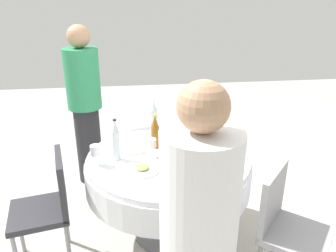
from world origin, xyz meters
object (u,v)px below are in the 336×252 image
bottle_amber_right (172,155)px  person_west (198,247)px  plate_outer (213,156)px  plate_rear (179,185)px  dining_table (168,173)px  plate_front (197,137)px  plate_far (142,169)px  bottle_amber_near (187,144)px  bottle_amber_south (191,133)px  bottle_amber_inner (166,142)px  wine_glass_south (95,151)px  bottle_clear_left (154,119)px  chair_north (286,223)px  chair_left (49,202)px  person_inner (85,104)px  bottle_clear_north (116,141)px  wine_glass_left (152,144)px  bottle_amber_west (155,133)px  wine_glass_right (206,158)px

bottle_amber_right → person_west: bearing=-0.5°
plate_outer → plate_rear: bearing=-41.3°
dining_table → plate_front: size_ratio=4.99×
plate_outer → plate_far: (0.13, -0.55, 0.00)m
bottle_amber_near → bottle_amber_south: bottle_amber_south is taller
bottle_amber_inner → wine_glass_south: size_ratio=1.85×
dining_table → wine_glass_south: size_ratio=8.42×
bottle_clear_left → chair_north: bearing=35.8°
plate_rear → chair_left: 0.96m
bottle_amber_right → person_inner: 1.43m
bottle_amber_south → bottle_clear_north: 0.60m
bottle_amber_near → person_inner: 1.39m
chair_left → person_west: bearing=-148.8°
bottle_amber_near → bottle_amber_south: size_ratio=0.96×
bottle_amber_near → plate_rear: size_ratio=1.16×
bottle_clear_left → person_west: size_ratio=0.19×
bottle_clear_north → plate_rear: bearing=42.3°
bottle_amber_right → person_west: size_ratio=0.16×
dining_table → person_inner: size_ratio=0.78×
wine_glass_left → plate_outer: 0.47m
wine_glass_left → bottle_clear_left: bearing=173.4°
bottle_amber_west → bottle_amber_near: (0.26, 0.21, 0.01)m
bottle_amber_west → plate_outer: bottle_amber_west is taller
dining_table → bottle_clear_north: bottle_clear_north is taller
bottle_amber_inner → chair_left: (0.14, -0.86, -0.35)m
person_inner → bottle_amber_west: bearing=-88.5°
bottle_amber_right → dining_table: bearing=179.2°
bottle_amber_near → bottle_amber_right: bottle_amber_near is taller
bottle_amber_inner → person_west: (1.07, 0.01, -0.03)m
wine_glass_south → chair_north: wine_glass_south is taller
plate_outer → bottle_amber_right: bearing=-66.0°
bottle_amber_right → plate_front: size_ratio=1.03×
bottle_clear_left → chair_left: 1.09m
wine_glass_south → chair_left: bearing=-71.8°
plate_outer → plate_far: 0.56m
wine_glass_left → chair_north: size_ratio=0.17×
plate_outer → person_inner: bearing=-135.6°
person_west → chair_left: size_ratio=1.85×
bottle_amber_near → wine_glass_right: (0.18, 0.11, -0.03)m
bottle_amber_west → wine_glass_south: 0.51m
wine_glass_left → plate_far: (0.21, -0.09, -0.09)m
bottle_amber_near → chair_left: (0.09, -1.01, -0.36)m
wine_glass_left → bottle_amber_west: bearing=167.3°
bottle_amber_inner → plate_far: size_ratio=1.17×
bottle_clear_left → wine_glass_south: bottle_clear_left is taller
plate_rear → bottle_amber_inner: bearing=-175.2°
dining_table → bottle_amber_south: bearing=114.2°
bottle_amber_south → chair_north: (0.71, 0.49, -0.36)m
bottle_amber_right → plate_outer: bearing=114.0°
bottle_clear_north → wine_glass_right: bottle_clear_north is taller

